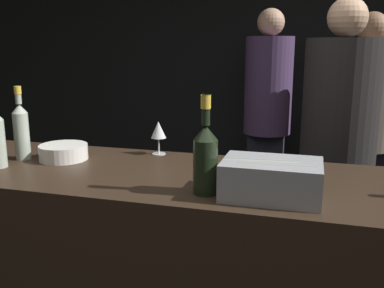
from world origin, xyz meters
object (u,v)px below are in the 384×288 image
(bowl_white, at_px, (64,152))
(wine_glass, at_px, (158,131))
(rose_wine_bottle, at_px, (21,129))
(ice_bin_with_bottles, at_px, (270,177))
(person_in_hoodie, at_px, (338,145))
(champagne_bottle, at_px, (205,156))
(person_blond_tee, at_px, (363,125))
(person_grey_polo, at_px, (267,112))

(bowl_white, bearing_deg, wine_glass, 28.48)
(wine_glass, xyz_separation_m, rose_wine_bottle, (-0.57, -0.25, 0.03))
(ice_bin_with_bottles, relative_size, person_in_hoodie, 0.19)
(ice_bin_with_bottles, xyz_separation_m, champagne_bottle, (-0.22, -0.03, 0.06))
(bowl_white, xyz_separation_m, person_blond_tee, (1.44, 1.57, -0.08))
(ice_bin_with_bottles, distance_m, person_blond_tee, 1.88)
(champagne_bottle, height_order, person_blond_tee, person_blond_tee)
(person_grey_polo, bearing_deg, person_in_hoodie, -1.83)
(ice_bin_with_bottles, relative_size, bowl_white, 1.54)
(person_grey_polo, bearing_deg, person_blond_tee, 44.63)
(bowl_white, height_order, wine_glass, wine_glass)
(wine_glass, height_order, rose_wine_bottle, rose_wine_bottle)
(person_blond_tee, distance_m, person_grey_polo, 0.73)
(person_grey_polo, bearing_deg, bowl_white, -51.53)
(person_blond_tee, bearing_deg, person_grey_polo, -129.36)
(champagne_bottle, bearing_deg, wine_glass, 126.05)
(wine_glass, distance_m, champagne_bottle, 0.59)
(champagne_bottle, height_order, person_grey_polo, person_grey_polo)
(rose_wine_bottle, distance_m, champagne_bottle, 0.94)
(person_grey_polo, bearing_deg, rose_wine_bottle, -55.82)
(wine_glass, height_order, champagne_bottle, champagne_bottle)
(person_blond_tee, xyz_separation_m, person_grey_polo, (-0.70, 0.21, 0.04))
(person_in_hoodie, bearing_deg, bowl_white, -137.07)
(rose_wine_bottle, bearing_deg, bowl_white, 13.22)
(person_in_hoodie, bearing_deg, person_grey_polo, 126.69)
(wine_glass, distance_m, rose_wine_bottle, 0.62)
(bowl_white, bearing_deg, person_blond_tee, 47.41)
(wine_glass, xyz_separation_m, person_blond_tee, (1.05, 1.36, -0.16))
(bowl_white, distance_m, rose_wine_bottle, 0.21)
(person_in_hoodie, bearing_deg, ice_bin_with_bottles, -94.97)
(wine_glass, distance_m, person_grey_polo, 1.61)
(wine_glass, distance_m, person_in_hoodie, 1.05)
(person_blond_tee, bearing_deg, rose_wine_bottle, -68.24)
(person_in_hoodie, bearing_deg, person_blond_tee, 83.92)
(wine_glass, bearing_deg, person_in_hoodie, 35.52)
(ice_bin_with_bottles, bearing_deg, person_blond_tee, 75.06)
(rose_wine_bottle, distance_m, person_in_hoodie, 1.66)
(bowl_white, height_order, person_grey_polo, person_grey_polo)
(person_in_hoodie, xyz_separation_m, person_grey_polo, (-0.49, 0.96, 0.02))
(wine_glass, relative_size, person_blond_tee, 0.09)
(bowl_white, distance_m, person_in_hoodie, 1.47)
(champagne_bottle, height_order, person_in_hoodie, person_in_hoodie)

